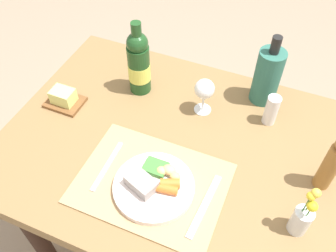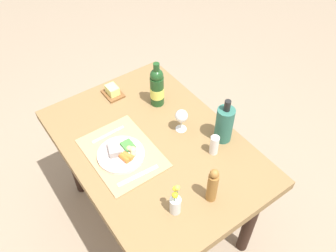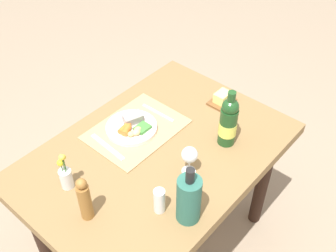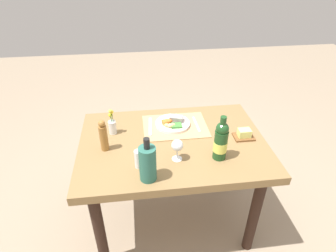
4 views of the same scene
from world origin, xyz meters
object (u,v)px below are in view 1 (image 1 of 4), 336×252
flower_vase (302,218)px  wine_bottle (139,63)px  fork (107,166)px  dinner_plate (154,185)px  cooler_bottle (267,76)px  butter_dish (64,99)px  pepper_mill (331,164)px  wine_glass (204,90)px  salt_shaker (271,110)px  dining_table (183,165)px  knife (204,206)px

flower_vase → wine_bottle: bearing=151.9°
fork → wine_bottle: 0.38m
dinner_plate → cooler_bottle: size_ratio=0.90×
flower_vase → butter_dish: 0.87m
pepper_mill → cooler_bottle: cooler_bottle is taller
fork → flower_vase: bearing=0.9°
dinner_plate → pepper_mill: pepper_mill is taller
dinner_plate → wine_glass: size_ratio=1.75×
dinner_plate → wine_bottle: wine_bottle is taller
cooler_bottle → salt_shaker: cooler_bottle is taller
dining_table → wine_glass: bearing=90.1°
fork → cooler_bottle: cooler_bottle is taller
fork → wine_bottle: bearing=98.0°
knife → wine_glass: wine_glass is taller
fork → flower_vase: flower_vase is taller
dining_table → dinner_plate: size_ratio=4.99×
fork → pepper_mill: pepper_mill is taller
knife → wine_glass: size_ratio=1.60×
dinner_plate → flower_vase: flower_vase is taller
salt_shaker → wine_bottle: size_ratio=0.39×
dinner_plate → flower_vase: size_ratio=1.28×
flower_vase → salt_shaker: bearing=113.6°
dinner_plate → butter_dish: same height
butter_dish → wine_glass: size_ratio=0.95×
wine_glass → cooler_bottle: bearing=37.8°
dining_table → knife: 0.25m
fork → dinner_plate: bearing=-6.1°
dining_table → pepper_mill: size_ratio=5.72×
pepper_mill → wine_glass: 0.45m
knife → pepper_mill: 0.37m
cooler_bottle → wine_bottle: 0.45m
butter_dish → flower_vase: bearing=-10.8°
pepper_mill → butter_dish: size_ratio=1.61×
dinner_plate → wine_bottle: (-0.23, 0.38, 0.10)m
dining_table → flower_vase: (0.39, -0.14, 0.16)m
dinner_plate → pepper_mill: (0.45, 0.21, 0.08)m
fork → wine_glass: size_ratio=1.41×
pepper_mill → butter_dish: 0.90m
wine_bottle → dinner_plate: bearing=-59.1°
pepper_mill → wine_bottle: size_ratio=0.74×
fork → wine_bottle: wine_bottle is taller
dining_table → flower_vase: size_ratio=6.38×
pepper_mill → wine_bottle: (-0.68, 0.17, 0.02)m
dining_table → butter_dish: size_ratio=9.23×
fork → knife: same height
pepper_mill → flower_vase: 0.18m
knife → butter_dish: bearing=165.8°
dining_table → cooler_bottle: size_ratio=4.49×
knife → pepper_mill: bearing=39.4°
dining_table → pepper_mill: (0.43, 0.03, 0.20)m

